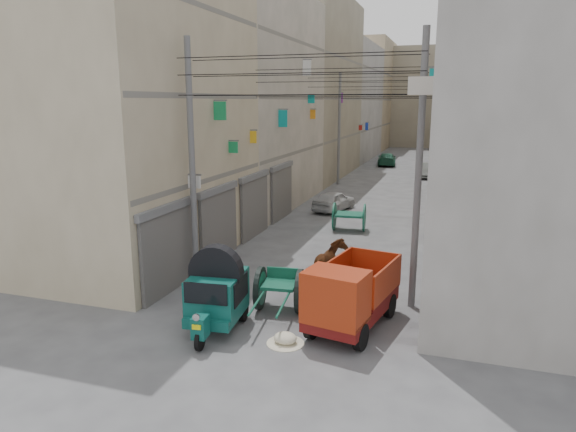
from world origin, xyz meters
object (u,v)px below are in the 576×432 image
at_px(feed_sack, 285,338).
at_px(auto_rickshaw, 217,292).
at_px(tonga_cart, 280,289).
at_px(distant_car_white, 334,201).
at_px(distant_car_green, 387,159).
at_px(horse, 330,264).
at_px(mini_truck, 348,300).
at_px(distant_car_grey, 427,170).
at_px(second_cart, 349,216).

bearing_deg(feed_sack, auto_rickshaw, 171.81).
xyz_separation_m(auto_rickshaw, tonga_cart, (1.19, 1.70, -0.38)).
bearing_deg(distant_car_white, distant_car_green, -75.79).
distance_m(feed_sack, horse, 4.54).
relative_size(auto_rickshaw, mini_truck, 0.70).
distance_m(tonga_cart, distant_car_grey, 29.33).
relative_size(distant_car_grey, distant_car_green, 0.88).
xyz_separation_m(distant_car_white, distant_car_grey, (4.18, 14.94, 0.02)).
height_order(horse, distant_car_white, horse).
bearing_deg(distant_car_white, auto_rickshaw, 106.23).
bearing_deg(mini_truck, second_cart, 111.88).
distance_m(horse, distant_car_grey, 26.76).
bearing_deg(distant_car_white, mini_truck, 118.80).
bearing_deg(auto_rickshaw, second_cart, 77.80).
bearing_deg(second_cart, auto_rickshaw, -101.12).
bearing_deg(auto_rickshaw, distant_car_green, 84.41).
relative_size(mini_truck, distant_car_green, 0.90).
bearing_deg(distant_car_white, feed_sack, 113.27).
bearing_deg(distant_car_white, second_cart, 126.54).
height_order(distant_car_grey, distant_car_green, distant_car_green).
relative_size(mini_truck, distant_car_grey, 1.03).
xyz_separation_m(distant_car_grey, distant_car_green, (-4.11, 7.01, 0.00)).
bearing_deg(second_cart, distant_car_green, 88.45).
bearing_deg(second_cart, tonga_cart, -95.34).
xyz_separation_m(auto_rickshaw, feed_sack, (2.03, -0.29, -0.89)).
relative_size(horse, distant_car_green, 0.43).
xyz_separation_m(second_cart, horse, (0.86, -7.51, 0.03)).
bearing_deg(tonga_cart, horse, 63.10).
height_order(auto_rickshaw, distant_car_white, auto_rickshaw).
distance_m(tonga_cart, feed_sack, 2.22).
distance_m(second_cart, distant_car_white, 4.60).
distance_m(mini_truck, feed_sack, 1.92).
distance_m(second_cart, distant_car_green, 26.26).
height_order(mini_truck, distant_car_grey, mini_truck).
xyz_separation_m(auto_rickshaw, distant_car_white, (-0.51, 15.99, -0.48)).
bearing_deg(distant_car_green, auto_rickshaw, 84.60).
xyz_separation_m(feed_sack, distant_car_grey, (1.64, 31.22, 0.44)).
xyz_separation_m(distant_car_white, distant_car_green, (0.07, 21.95, 0.03)).
height_order(auto_rickshaw, mini_truck, mini_truck).
bearing_deg(mini_truck, distant_car_white, 115.08).
height_order(mini_truck, distant_car_white, mini_truck).
bearing_deg(mini_truck, tonga_cart, 168.70).
xyz_separation_m(tonga_cart, distant_car_grey, (2.48, 29.22, -0.08)).
xyz_separation_m(tonga_cart, distant_car_green, (-1.63, 36.23, -0.07)).
distance_m(mini_truck, distant_car_grey, 30.11).
bearing_deg(auto_rickshaw, feed_sack, -14.44).
height_order(tonga_cart, horse, horse).
xyz_separation_m(tonga_cart, distant_car_white, (-1.70, 14.28, -0.10)).
relative_size(mini_truck, feed_sack, 6.14).
xyz_separation_m(second_cart, distant_car_green, (-1.66, 26.21, -0.11)).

